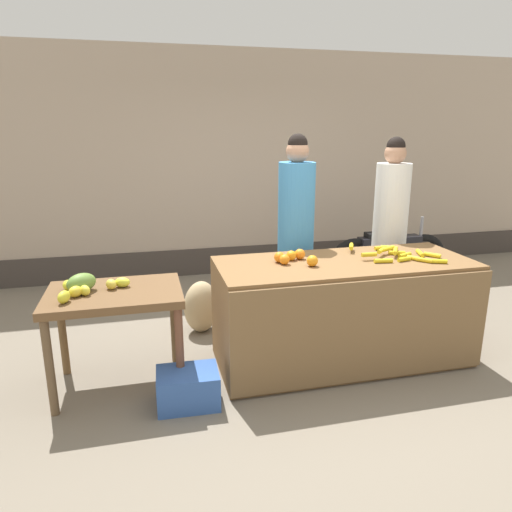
{
  "coord_description": "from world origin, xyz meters",
  "views": [
    {
      "loc": [
        -1.25,
        -3.41,
        1.94
      ],
      "look_at": [
        -0.37,
        0.15,
        0.93
      ],
      "focal_mm": 32.73,
      "sensor_mm": 36.0,
      "label": 1
    }
  ],
  "objects_px": {
    "vendor_woman_blue_shirt": "(296,236)",
    "produce_sack": "(201,307)",
    "vendor_woman_white_shirt": "(389,230)",
    "produce_crate": "(188,388)",
    "parked_motorcycle": "(389,256)"
  },
  "relations": [
    {
      "from": "vendor_woman_blue_shirt",
      "to": "produce_sack",
      "type": "xyz_separation_m",
      "value": [
        -0.89,
        0.19,
        -0.7
      ]
    },
    {
      "from": "vendor_woman_white_shirt",
      "to": "produce_sack",
      "type": "distance_m",
      "value": 2.04
    },
    {
      "from": "vendor_woman_blue_shirt",
      "to": "parked_motorcycle",
      "type": "bearing_deg",
      "value": 32.15
    },
    {
      "from": "produce_crate",
      "to": "produce_sack",
      "type": "xyz_separation_m",
      "value": [
        0.26,
        1.24,
        0.13
      ]
    },
    {
      "from": "produce_sack",
      "to": "vendor_woman_white_shirt",
      "type": "bearing_deg",
      "value": -3.22
    },
    {
      "from": "vendor_woman_white_shirt",
      "to": "produce_crate",
      "type": "bearing_deg",
      "value": -152.43
    },
    {
      "from": "parked_motorcycle",
      "to": "produce_sack",
      "type": "distance_m",
      "value": 2.58
    },
    {
      "from": "vendor_woman_blue_shirt",
      "to": "produce_sack",
      "type": "distance_m",
      "value": 1.15
    },
    {
      "from": "vendor_woman_blue_shirt",
      "to": "produce_crate",
      "type": "bearing_deg",
      "value": -137.44
    },
    {
      "from": "vendor_woman_blue_shirt",
      "to": "vendor_woman_white_shirt",
      "type": "xyz_separation_m",
      "value": [
        1.02,
        0.08,
        -0.02
      ]
    },
    {
      "from": "vendor_woman_white_shirt",
      "to": "produce_sack",
      "type": "bearing_deg",
      "value": 176.78
    },
    {
      "from": "vendor_woman_blue_shirt",
      "to": "produce_sack",
      "type": "height_order",
      "value": "vendor_woman_blue_shirt"
    },
    {
      "from": "parked_motorcycle",
      "to": "produce_crate",
      "type": "relative_size",
      "value": 3.64
    },
    {
      "from": "vendor_woman_white_shirt",
      "to": "parked_motorcycle",
      "type": "height_order",
      "value": "vendor_woman_white_shirt"
    },
    {
      "from": "vendor_woman_blue_shirt",
      "to": "parked_motorcycle",
      "type": "distance_m",
      "value": 1.93
    }
  ]
}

